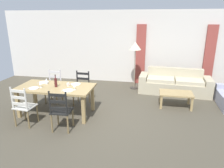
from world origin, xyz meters
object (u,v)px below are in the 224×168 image
dining_chair_near_right (61,111)px  dining_chair_far_left (54,86)px  couch (174,84)px  coffee_table (176,95)px  dining_chair_far_right (82,88)px  wine_bottle (56,82)px  dining_table (56,90)px  wine_glass_near_left (40,83)px  wine_glass_far_left (46,80)px  wine_glass_near_right (74,85)px  coffee_cup_primary (68,85)px  dining_chair_near_left (23,106)px  standing_lamp (135,49)px

dining_chair_near_right → dining_chair_far_left: size_ratio=1.00×
couch → coffee_table: couch is taller
dining_chair_far_right → wine_bottle: 0.96m
couch → dining_table: bearing=-144.2°
wine_glass_near_left → couch: (3.46, 2.42, -0.57)m
wine_glass_near_left → wine_glass_far_left: size_ratio=1.00×
dining_table → wine_bottle: (0.03, -0.03, 0.20)m
wine_bottle → wine_glass_near_right: 0.56m
dining_chair_far_left → wine_glass_far_left: bearing=-78.2°
coffee_table → dining_chair_far_left: bearing=-175.5°
wine_glass_near_left → wine_glass_near_right: (0.89, -0.01, 0.00)m
dining_chair_near_right → coffee_cup_primary: size_ratio=10.67×
dining_chair_near_left → wine_glass_near_right: bearing=28.4°
wine_bottle → wine_glass_far_left: bearing=153.7°
dining_chair_near_right → coffee_table: dining_chair_near_right is taller
dining_chair_near_left → standing_lamp: standing_lamp is taller
dining_chair_near_left → wine_glass_near_right: size_ratio=5.96×
coffee_table → dining_chair_near_right: bearing=-144.8°
wine_glass_near_left → wine_glass_near_right: 0.89m
dining_chair_far_left → dining_chair_far_right: (0.87, -0.02, 0.00)m
dining_table → wine_glass_near_left: (-0.32, -0.15, 0.20)m
wine_glass_near_left → coffee_table: bearing=19.5°
wine_glass_far_left → coffee_cup_primary: (0.62, -0.07, -0.07)m
couch → wine_bottle: bearing=-143.6°
wine_bottle → standing_lamp: size_ratio=0.19×
dining_chair_near_left → couch: bearing=39.6°
dining_table → dining_chair_far_left: dining_chair_far_left is taller
wine_glass_near_left → coffee_cup_primary: bearing=19.3°
dining_table → wine_glass_far_left: bearing=155.4°
wine_glass_near_right → couch: 3.58m
couch → standing_lamp: size_ratio=1.42×
couch → wine_glass_near_right: bearing=-136.7°
dining_chair_far_right → standing_lamp: bearing=51.2°
dining_chair_near_left → couch: (3.61, 2.99, -0.19)m
wine_glass_near_right → dining_table: bearing=164.7°
dining_chair_far_left → wine_bottle: (0.48, -0.80, 0.39)m
wine_glass_far_left → wine_bottle: bearing=-26.3°
dining_table → coffee_table: (3.07, 1.05, -0.31)m
dining_chair_far_right → coffee_cup_primary: (-0.11, -0.69, 0.32)m
dining_table → wine_glass_near_right: bearing=-15.3°
dining_chair_near_right → wine_glass_far_left: (-0.79, 0.93, 0.38)m
wine_bottle → wine_glass_near_right: (0.54, -0.13, -0.01)m
standing_lamp → couch: bearing=-7.8°
wine_bottle → dining_chair_near_left: bearing=-125.6°
wine_glass_near_right → couch: size_ratio=0.07×
dining_table → wine_glass_far_left: wine_glass_far_left is taller
wine_bottle → couch: (3.11, 2.30, -0.58)m
wine_glass_near_right → standing_lamp: (1.22, 2.61, 0.55)m
coffee_cup_primary → coffee_table: 2.97m
couch → standing_lamp: bearing=172.2°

